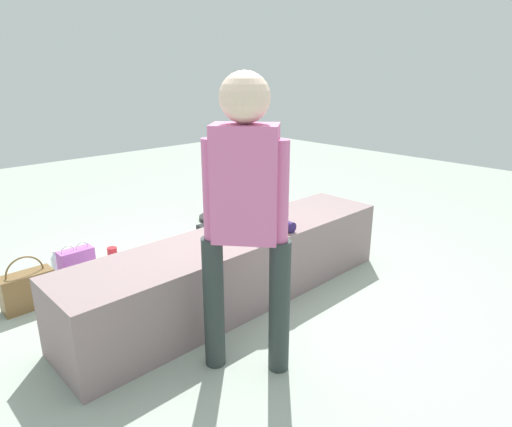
# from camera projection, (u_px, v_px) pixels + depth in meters

# --- Properties ---
(ground_plane) EXTENTS (12.00, 12.00, 0.00)m
(ground_plane) POSITION_uv_depth(u_px,v_px,m) (239.00, 298.00, 3.22)
(ground_plane) COLOR #9CA79A
(concrete_ledge) EXTENTS (2.54, 0.56, 0.50)m
(concrete_ledge) POSITION_uv_depth(u_px,v_px,m) (238.00, 267.00, 3.14)
(concrete_ledge) COLOR gray
(concrete_ledge) RESTS_ON ground_plane
(child_seated) EXTENTS (0.28, 0.32, 0.48)m
(child_seated) POSITION_uv_depth(u_px,v_px,m) (265.00, 199.00, 3.14)
(child_seated) COLOR #291954
(child_seated) RESTS_ON concrete_ledge
(adult_standing) EXTENTS (0.36, 0.38, 1.58)m
(adult_standing) POSITION_uv_depth(u_px,v_px,m) (246.00, 203.00, 2.20)
(adult_standing) COLOR #2B3433
(adult_standing) RESTS_ON ground_plane
(cake_plate) EXTENTS (0.22, 0.22, 0.07)m
(cake_plate) POSITION_uv_depth(u_px,v_px,m) (233.00, 231.00, 3.07)
(cake_plate) COLOR yellow
(cake_plate) RESTS_ON concrete_ledge
(gift_bag) EXTENTS (0.26, 0.12, 0.33)m
(gift_bag) POSITION_uv_depth(u_px,v_px,m) (77.00, 266.00, 3.41)
(gift_bag) COLOR #B259BF
(gift_bag) RESTS_ON ground_plane
(railing_post) EXTENTS (0.36, 0.36, 0.97)m
(railing_post) POSITION_uv_depth(u_px,v_px,m) (215.00, 188.00, 4.80)
(railing_post) COLOR black
(railing_post) RESTS_ON ground_plane
(water_bottle_near_gift) EXTENTS (0.06, 0.06, 0.21)m
(water_bottle_near_gift) POSITION_uv_depth(u_px,v_px,m) (67.00, 296.00, 3.06)
(water_bottle_near_gift) COLOR silver
(water_bottle_near_gift) RESTS_ON ground_plane
(water_bottle_far_side) EXTENTS (0.07, 0.07, 0.22)m
(water_bottle_far_side) POSITION_uv_depth(u_px,v_px,m) (56.00, 265.00, 3.52)
(water_bottle_far_side) COLOR silver
(water_bottle_far_side) RESTS_ON ground_plane
(party_cup_red) EXTENTS (0.08, 0.08, 0.11)m
(party_cup_red) POSITION_uv_depth(u_px,v_px,m) (112.00, 254.00, 3.85)
(party_cup_red) COLOR red
(party_cup_red) RESTS_ON ground_plane
(cake_box_white) EXTENTS (0.28, 0.27, 0.10)m
(cake_box_white) POSITION_uv_depth(u_px,v_px,m) (119.00, 282.00, 3.35)
(cake_box_white) COLOR white
(cake_box_white) RESTS_ON ground_plane
(handbag_black_leather) EXTENTS (0.33, 0.11, 0.34)m
(handbag_black_leather) POSITION_uv_depth(u_px,v_px,m) (214.00, 232.00, 4.19)
(handbag_black_leather) COLOR black
(handbag_black_leather) RESTS_ON ground_plane
(handbag_brown_canvas) EXTENTS (0.34, 0.15, 0.38)m
(handbag_brown_canvas) POSITION_uv_depth(u_px,v_px,m) (28.00, 290.00, 3.06)
(handbag_brown_canvas) COLOR brown
(handbag_brown_canvas) RESTS_ON ground_plane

